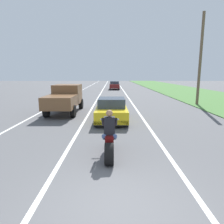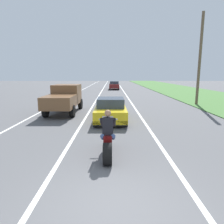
# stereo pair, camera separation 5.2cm
# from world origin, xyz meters

# --- Properties ---
(ground_plane) EXTENTS (160.00, 160.00, 0.00)m
(ground_plane) POSITION_xyz_m (0.00, 0.00, 0.00)
(ground_plane) COLOR #565659
(lane_stripe_left_solid) EXTENTS (0.14, 120.00, 0.01)m
(lane_stripe_left_solid) POSITION_xyz_m (-5.40, 20.00, 0.00)
(lane_stripe_left_solid) COLOR white
(lane_stripe_left_solid) RESTS_ON ground
(lane_stripe_right_solid) EXTENTS (0.14, 120.00, 0.01)m
(lane_stripe_right_solid) POSITION_xyz_m (1.80, 20.00, 0.00)
(lane_stripe_right_solid) COLOR white
(lane_stripe_right_solid) RESTS_ON ground
(lane_stripe_centre_dashed) EXTENTS (0.14, 120.00, 0.01)m
(lane_stripe_centre_dashed) POSITION_xyz_m (-1.80, 20.00, 0.00)
(lane_stripe_centre_dashed) COLOR white
(lane_stripe_centre_dashed) RESTS_ON ground
(grass_verge_right) EXTENTS (10.00, 120.00, 0.06)m
(grass_verge_right) POSITION_xyz_m (11.92, 20.00, 0.03)
(grass_verge_right) COLOR #477538
(grass_verge_right) RESTS_ON ground
(motorcycle_with_rider) EXTENTS (0.70, 2.21, 1.62)m
(motorcycle_with_rider) POSITION_xyz_m (-0.23, 2.67, 0.59)
(motorcycle_with_rider) COLOR black
(motorcycle_with_rider) RESTS_ON ground
(sports_car_yellow) EXTENTS (1.84, 4.30, 1.37)m
(sports_car_yellow) POSITION_xyz_m (-0.18, 8.22, 0.63)
(sports_car_yellow) COLOR yellow
(sports_car_yellow) RESTS_ON ground
(pickup_truck_left_lane_brown) EXTENTS (2.02, 4.80, 1.98)m
(pickup_truck_left_lane_brown) POSITION_xyz_m (-3.54, 10.64, 1.11)
(pickup_truck_left_lane_brown) COLOR brown
(pickup_truck_left_lane_brown) RESTS_ON ground
(utility_pole_roadside) EXTENTS (0.24, 0.24, 7.97)m
(utility_pole_roadside) POSITION_xyz_m (7.61, 14.38, 3.99)
(utility_pole_roadside) COLOR brown
(utility_pole_roadside) RESTS_ON ground
(distant_car_far_ahead) EXTENTS (1.80, 4.00, 1.50)m
(distant_car_far_ahead) POSITION_xyz_m (0.30, 33.23, 0.77)
(distant_car_far_ahead) COLOR maroon
(distant_car_far_ahead) RESTS_ON ground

